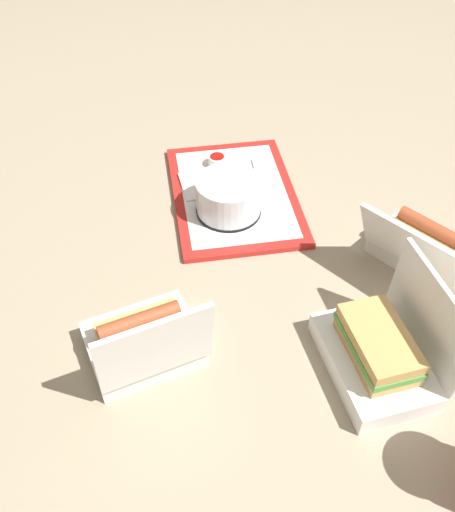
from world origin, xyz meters
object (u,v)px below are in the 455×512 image
object	(u,v)px
food_tray	(234,195)
plastic_fork	(258,173)
clamshell_hotdog_corner	(144,340)
clamshell_sandwich_right	(381,351)
cake_container	(231,197)
ketchup_cup	(217,160)
clamshell_hotdog_center	(429,250)

from	to	relation	value
food_tray	plastic_fork	bearing A→B (deg)	125.31
clamshell_hotdog_corner	clamshell_sandwich_right	size ratio (longest dim) A/B	0.97
cake_container	ketchup_cup	bearing A→B (deg)	175.79
food_tray	clamshell_hotdog_corner	distance (m)	0.44
cake_container	food_tray	bearing A→B (deg)	157.63
food_tray	clamshell_hotdog_center	world-z (taller)	clamshell_hotdog_center
cake_container	clamshell_hotdog_center	size ratio (longest dim) A/B	0.51
food_tray	clamshell_hotdog_corner	bearing A→B (deg)	-34.68
clamshell_hotdog_center	plastic_fork	bearing A→B (deg)	-145.85
cake_container	clamshell_sandwich_right	world-z (taller)	clamshell_sandwich_right
ketchup_cup	clamshell_hotdog_center	xyz separation A→B (m)	(0.39, 0.31, 0.01)
clamshell_hotdog_corner	clamshell_hotdog_center	bearing A→B (deg)	97.45
clamshell_hotdog_center	ketchup_cup	bearing A→B (deg)	-141.96
clamshell_hotdog_center	cake_container	bearing A→B (deg)	-126.00
food_tray	clamshell_hotdog_center	distance (m)	0.42
ketchup_cup	clamshell_sandwich_right	world-z (taller)	clamshell_sandwich_right
food_tray	clamshell_sandwich_right	world-z (taller)	clamshell_sandwich_right
plastic_fork	clamshell_hotdog_corner	bearing A→B (deg)	-28.98
plastic_fork	clamshell_sandwich_right	xyz separation A→B (m)	(0.53, 0.04, 0.03)
plastic_fork	clamshell_sandwich_right	size ratio (longest dim) A/B	0.53
ketchup_cup	food_tray	bearing A→B (deg)	6.49
clamshell_sandwich_right	food_tray	bearing A→B (deg)	-167.49
food_tray	plastic_fork	size ratio (longest dim) A/B	3.58
clamshell_hotdog_corner	food_tray	bearing A→B (deg)	145.32
cake_container	clamshell_hotdog_corner	distance (m)	0.38
plastic_fork	clamshell_hotdog_center	xyz separation A→B (m)	(0.34, 0.23, 0.02)
clamshell_sandwich_right	clamshell_hotdog_center	distance (m)	0.27
plastic_fork	clamshell_hotdog_center	world-z (taller)	clamshell_hotdog_center
plastic_fork	clamshell_hotdog_corner	world-z (taller)	clamshell_hotdog_corner
food_tray	clamshell_hotdog_corner	xyz separation A→B (m)	(0.36, -0.25, 0.03)
food_tray	clamshell_hotdog_corner	size ratio (longest dim) A/B	1.96
clamshell_sandwich_right	ketchup_cup	bearing A→B (deg)	-168.54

